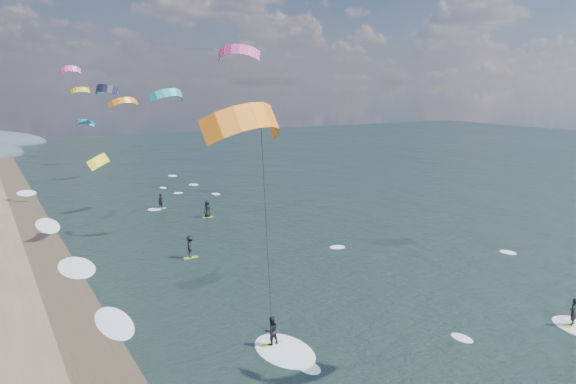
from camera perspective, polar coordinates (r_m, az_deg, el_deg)
wet_sand_strip at (r=28.61m, az=-18.32°, el=-16.73°), size 3.00×240.00×0.00m
kitesurfer_near_b at (r=22.23m, az=-1.97°, el=-2.03°), size 6.89×8.57×13.07m
far_kitesurfers at (r=49.77m, az=-9.83°, el=-3.30°), size 7.00×18.66×1.76m
bg_kite_field at (r=73.36m, az=-16.84°, el=9.49°), size 12.72×63.93×9.99m
shoreline_surf at (r=33.03m, az=-17.89°, el=-12.82°), size 2.40×79.40×0.11m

